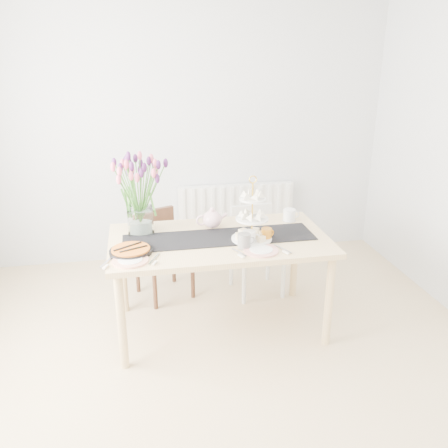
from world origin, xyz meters
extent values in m
plane|color=tan|center=(0.00, 0.00, 0.00)|extent=(4.50, 4.50, 0.00)
plane|color=silver|center=(0.00, 2.25, 1.30)|extent=(4.00, 0.00, 4.00)
cube|color=white|center=(0.50, 2.19, 0.45)|extent=(1.20, 0.08, 0.60)
cube|color=tan|center=(0.07, 0.79, 0.73)|extent=(1.60, 0.90, 0.04)
cylinder|color=tan|center=(-0.66, 0.41, 0.35)|extent=(0.06, 0.06, 0.71)
cylinder|color=tan|center=(0.80, 0.41, 0.35)|extent=(0.06, 0.06, 0.71)
cylinder|color=tan|center=(-0.66, 1.17, 0.35)|extent=(0.06, 0.06, 0.71)
cylinder|color=tan|center=(0.80, 1.17, 0.35)|extent=(0.06, 0.06, 0.71)
cube|color=#3D2416|center=(-0.31, 1.39, 0.38)|extent=(0.49, 0.49, 0.04)
cube|color=#3D2416|center=(-0.37, 1.54, 0.58)|extent=(0.36, 0.18, 0.35)
cylinder|color=#3D2416|center=(-0.41, 1.15, 0.18)|extent=(0.04, 0.04, 0.36)
cylinder|color=#3D2416|center=(-0.08, 1.29, 0.18)|extent=(0.04, 0.04, 0.36)
cylinder|color=#3D2416|center=(-0.55, 1.49, 0.18)|extent=(0.04, 0.04, 0.36)
cylinder|color=#3D2416|center=(-0.21, 1.63, 0.18)|extent=(0.04, 0.04, 0.36)
cube|color=silver|center=(0.50, 1.30, 0.38)|extent=(0.41, 0.41, 0.04)
cube|color=silver|center=(0.48, 1.47, 0.58)|extent=(0.38, 0.08, 0.36)
cylinder|color=silver|center=(0.34, 1.10, 0.18)|extent=(0.04, 0.04, 0.36)
cylinder|color=silver|center=(0.70, 1.14, 0.18)|extent=(0.04, 0.04, 0.36)
cylinder|color=silver|center=(0.30, 1.46, 0.18)|extent=(0.04, 0.04, 0.36)
cylinder|color=silver|center=(0.66, 1.50, 0.18)|extent=(0.04, 0.04, 0.36)
cube|color=black|center=(0.07, 0.79, 0.75)|extent=(1.40, 0.35, 0.01)
cube|color=silver|center=(-0.49, 1.02, 0.84)|extent=(0.19, 0.19, 0.19)
cylinder|color=gold|center=(0.29, 0.70, 0.97)|extent=(0.01, 0.01, 0.43)
cylinder|color=white|center=(0.29, 0.70, 0.76)|extent=(0.29, 0.29, 0.01)
cylinder|color=white|center=(0.29, 0.70, 0.92)|extent=(0.24, 0.24, 0.01)
cylinder|color=white|center=(0.29, 0.70, 1.06)|extent=(0.19, 0.19, 0.01)
cylinder|color=white|center=(0.69, 1.05, 0.80)|extent=(0.11, 0.11, 0.10)
cylinder|color=black|center=(-0.57, 0.64, 0.76)|extent=(0.29, 0.29, 0.02)
cylinder|color=orange|center=(-0.57, 0.64, 0.78)|extent=(0.26, 0.26, 0.01)
cylinder|color=slate|center=(0.21, 0.57, 0.80)|extent=(0.10, 0.10, 0.11)
cylinder|color=white|center=(0.25, 0.62, 0.80)|extent=(0.09, 0.09, 0.11)
cylinder|color=orange|center=(0.40, 0.69, 0.80)|extent=(0.10, 0.10, 0.09)
cylinder|color=silver|center=(-0.57, 0.50, 0.76)|extent=(0.31, 0.31, 0.01)
cylinder|color=white|center=(0.31, 0.50, 0.76)|extent=(0.32, 0.32, 0.01)
camera|label=1|loc=(-0.50, -2.38, 2.06)|focal=38.00mm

